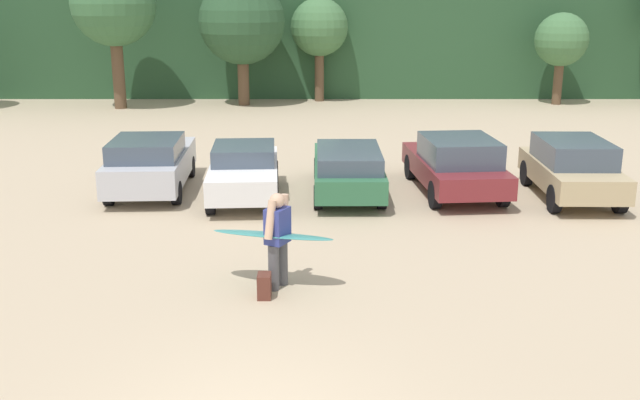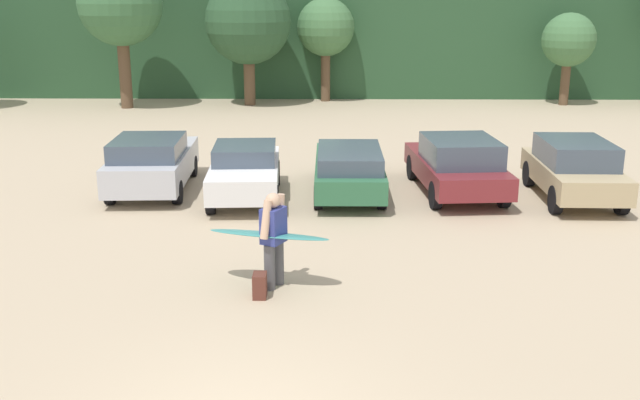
{
  "view_description": "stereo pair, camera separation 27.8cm",
  "coord_description": "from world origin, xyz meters",
  "px_view_note": "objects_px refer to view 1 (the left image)",
  "views": [
    {
      "loc": [
        0.92,
        -8.22,
        5.33
      ],
      "look_at": [
        0.95,
        7.13,
        0.97
      ],
      "focal_mm": 41.56,
      "sensor_mm": 36.0,
      "label": 1
    },
    {
      "loc": [
        1.2,
        -8.22,
        5.33
      ],
      "look_at": [
        0.95,
        7.13,
        0.97
      ],
      "focal_mm": 41.56,
      "sensor_mm": 36.0,
      "label": 2
    }
  ],
  "objects_px": {
    "parked_car_forest_green": "(346,168)",
    "parked_car_maroon": "(454,163)",
    "parked_car_tan": "(570,167)",
    "person_adult": "(276,235)",
    "backpack_dropped": "(263,286)",
    "surfboard_teal": "(271,235)",
    "parked_car_white": "(242,171)",
    "parked_car_silver": "(149,163)"
  },
  "relations": [
    {
      "from": "surfboard_teal",
      "to": "parked_car_tan",
      "type": "bearing_deg",
      "value": -127.16
    },
    {
      "from": "parked_car_tan",
      "to": "surfboard_teal",
      "type": "height_order",
      "value": "parked_car_tan"
    },
    {
      "from": "parked_car_white",
      "to": "parked_car_forest_green",
      "type": "relative_size",
      "value": 0.89
    },
    {
      "from": "parked_car_forest_green",
      "to": "parked_car_maroon",
      "type": "xyz_separation_m",
      "value": [
        2.91,
        0.11,
        0.1
      ]
    },
    {
      "from": "parked_car_silver",
      "to": "parked_car_tan",
      "type": "distance_m",
      "value": 11.29
    },
    {
      "from": "parked_car_tan",
      "to": "person_adult",
      "type": "distance_m",
      "value": 9.63
    },
    {
      "from": "parked_car_silver",
      "to": "parked_car_tan",
      "type": "bearing_deg",
      "value": -96.21
    },
    {
      "from": "parked_car_tan",
      "to": "person_adult",
      "type": "xyz_separation_m",
      "value": [
        -7.42,
        -6.13,
        0.18
      ]
    },
    {
      "from": "parked_car_silver",
      "to": "person_adult",
      "type": "distance_m",
      "value": 7.84
    },
    {
      "from": "parked_car_forest_green",
      "to": "parked_car_tan",
      "type": "xyz_separation_m",
      "value": [
        5.89,
        -0.39,
        0.11
      ]
    },
    {
      "from": "parked_car_tan",
      "to": "person_adult",
      "type": "relative_size",
      "value": 2.29
    },
    {
      "from": "parked_car_silver",
      "to": "person_adult",
      "type": "height_order",
      "value": "person_adult"
    },
    {
      "from": "person_adult",
      "to": "parked_car_silver",
      "type": "bearing_deg",
      "value": -32.75
    },
    {
      "from": "parked_car_forest_green",
      "to": "parked_car_white",
      "type": "bearing_deg",
      "value": 98.36
    },
    {
      "from": "surfboard_teal",
      "to": "person_adult",
      "type": "bearing_deg",
      "value": 154.91
    },
    {
      "from": "person_adult",
      "to": "backpack_dropped",
      "type": "distance_m",
      "value": 0.97
    },
    {
      "from": "parked_car_tan",
      "to": "backpack_dropped",
      "type": "distance_m",
      "value": 10.14
    },
    {
      "from": "parked_car_silver",
      "to": "backpack_dropped",
      "type": "bearing_deg",
      "value": -156.36
    },
    {
      "from": "parked_car_white",
      "to": "parked_car_tan",
      "type": "distance_m",
      "value": 8.64
    },
    {
      "from": "surfboard_teal",
      "to": "backpack_dropped",
      "type": "relative_size",
      "value": 5.32
    },
    {
      "from": "parked_car_white",
      "to": "parked_car_forest_green",
      "type": "distance_m",
      "value": 2.78
    },
    {
      "from": "parked_car_white",
      "to": "person_adult",
      "type": "relative_size",
      "value": 2.35
    },
    {
      "from": "person_adult",
      "to": "backpack_dropped",
      "type": "height_order",
      "value": "person_adult"
    },
    {
      "from": "parked_car_forest_green",
      "to": "backpack_dropped",
      "type": "xyz_separation_m",
      "value": [
        -1.75,
        -7.03,
        -0.5
      ]
    },
    {
      "from": "parked_car_white",
      "to": "backpack_dropped",
      "type": "xyz_separation_m",
      "value": [
        1.0,
        -6.61,
        -0.53
      ]
    },
    {
      "from": "parked_car_forest_green",
      "to": "surfboard_teal",
      "type": "relative_size",
      "value": 1.99
    },
    {
      "from": "parked_car_silver",
      "to": "parked_car_maroon",
      "type": "relative_size",
      "value": 0.95
    },
    {
      "from": "parked_car_white",
      "to": "backpack_dropped",
      "type": "bearing_deg",
      "value": -174.76
    },
    {
      "from": "parked_car_silver",
      "to": "backpack_dropped",
      "type": "relative_size",
      "value": 10.11
    },
    {
      "from": "parked_car_silver",
      "to": "parked_car_tan",
      "type": "xyz_separation_m",
      "value": [
        11.27,
        -0.7,
        0.03
      ]
    },
    {
      "from": "surfboard_teal",
      "to": "parked_car_maroon",
      "type": "bearing_deg",
      "value": -110.7
    },
    {
      "from": "parked_car_maroon",
      "to": "parked_car_tan",
      "type": "distance_m",
      "value": 3.02
    },
    {
      "from": "parked_car_maroon",
      "to": "backpack_dropped",
      "type": "relative_size",
      "value": 10.69
    },
    {
      "from": "backpack_dropped",
      "to": "surfboard_teal",
      "type": "bearing_deg",
      "value": 77.87
    },
    {
      "from": "parked_car_silver",
      "to": "parked_car_white",
      "type": "xyz_separation_m",
      "value": [
        2.63,
        -0.73,
        -0.05
      ]
    },
    {
      "from": "parked_car_forest_green",
      "to": "parked_car_maroon",
      "type": "relative_size",
      "value": 0.99
    },
    {
      "from": "parked_car_silver",
      "to": "parked_car_forest_green",
      "type": "relative_size",
      "value": 0.96
    },
    {
      "from": "surfboard_teal",
      "to": "backpack_dropped",
      "type": "xyz_separation_m",
      "value": [
        -0.13,
        -0.59,
        -0.77
      ]
    },
    {
      "from": "parked_car_forest_green",
      "to": "backpack_dropped",
      "type": "height_order",
      "value": "parked_car_forest_green"
    },
    {
      "from": "parked_car_tan",
      "to": "surfboard_teal",
      "type": "relative_size",
      "value": 1.73
    },
    {
      "from": "parked_car_maroon",
      "to": "parked_car_tan",
      "type": "relative_size",
      "value": 1.16
    },
    {
      "from": "parked_car_silver",
      "to": "parked_car_tan",
      "type": "relative_size",
      "value": 1.1
    }
  ]
}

